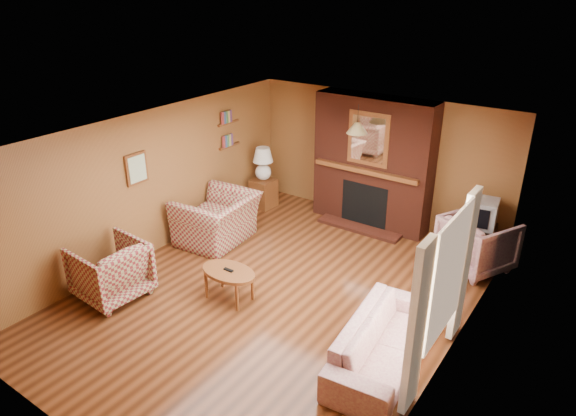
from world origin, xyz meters
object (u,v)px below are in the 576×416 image
Objects in this scene: crt_tv at (481,213)px; side_table at (264,193)px; floral_armchair at (477,243)px; plaid_armchair at (110,270)px; coffee_table at (229,274)px; floral_sofa at (384,342)px; plaid_loveseat at (217,219)px; table_lamp at (263,162)px; fireplace at (372,163)px; tv_stand at (476,241)px.

side_table is at bearing -175.26° from crt_tv.
plaid_armchair is at bearing 69.64° from floral_armchair.
floral_armchair reaches higher than coffee_table.
floral_sofa is 4.93m from side_table.
plaid_armchair is 0.97× the size of floral_armchair.
side_table is at bearing -173.77° from plaid_armchair.
table_lamp reaches higher than plaid_loveseat.
table_lamp is (-1.60, 2.92, 0.54)m from coffee_table.
fireplace is 2.18m from table_lamp.
table_lamp is 1.22× the size of crt_tv.
floral_sofa is 3.27m from crt_tv.
tv_stand is at bearing -5.15° from fireplace.
plaid_loveseat is at bearing -152.73° from crt_tv.
fireplace is 3.59× the size of table_lamp.
floral_armchair reaches higher than side_table.
plaid_loveseat reaches higher than coffee_table.
tv_stand reaches higher than coffee_table.
coffee_table is 1.58× the size of crt_tv.
plaid_loveseat is 4.32m from floral_armchair.
fireplace is at bearing 135.10° from plaid_loveseat.
coffee_table is at bearing -133.17° from tv_stand.
crt_tv reaches higher than plaid_armchair.
fireplace is 4.12× the size of tv_stand.
floral_sofa is (3.85, 0.95, -0.13)m from plaid_armchair.
crt_tv is at bearing 4.74° from table_lamp.
plaid_armchair is 3.87m from table_lamp.
floral_armchair is at bearing -14.43° from fireplace.
coffee_table is at bearing 84.89° from floral_sofa.
table_lamp is at bearing 26.46° from floral_armchair.
floral_armchair reaches higher than tv_stand.
plaid_armchair is 1.71× the size of crt_tv.
tv_stand is at bearing 51.97° from coffee_table.
crt_tv is (0.15, 3.23, 0.51)m from floral_sofa.
fireplace is 2.78× the size of coffee_table.
fireplace is 3.57m from coffee_table.
plaid_loveseat is 3.95m from floral_sofa.
fireplace is 2.24m from tv_stand.
tv_stand reaches higher than side_table.
table_lamp is at bearing 0.00° from side_table.
floral_sofa reaches higher than tv_stand.
floral_armchair is at bearing -10.81° from floral_sofa.
fireplace reaches higher than side_table.
floral_sofa is at bearing 67.15° from plaid_loveseat.
crt_tv is (3.90, 2.01, 0.39)m from plaid_loveseat.
tv_stand is at bearing -48.37° from floral_armchair.
plaid_armchair is (-0.10, -2.17, 0.00)m from plaid_loveseat.
plaid_loveseat is 1.94× the size of table_lamp.
table_lamp reaches higher than coffee_table.
crt_tv reaches higher than floral_armchair.
floral_armchair is (0.25, 2.87, 0.15)m from floral_sofa.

